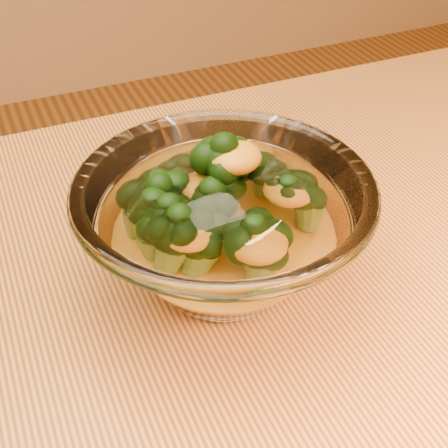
{
  "coord_description": "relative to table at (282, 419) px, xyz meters",
  "views": [
    {
      "loc": [
        -0.17,
        -0.27,
        1.12
      ],
      "look_at": [
        -0.02,
        0.08,
        0.81
      ],
      "focal_mm": 50.0,
      "sensor_mm": 36.0,
      "label": 1
    }
  ],
  "objects": [
    {
      "name": "broccoli_heap",
      "position": [
        -0.02,
        0.09,
        0.17
      ],
      "size": [
        0.16,
        0.15,
        0.09
      ],
      "color": "black",
      "rests_on": "cheese_sauce"
    },
    {
      "name": "table",
      "position": [
        0.0,
        0.0,
        0.0
      ],
      "size": [
        1.2,
        0.8,
        0.75
      ],
      "color": "gold",
      "rests_on": "ground"
    },
    {
      "name": "cheese_sauce",
      "position": [
        -0.02,
        0.08,
        0.13
      ],
      "size": [
        0.12,
        0.12,
        0.03
      ],
      "primitive_type": "ellipsoid",
      "color": "orange",
      "rests_on": "glass_bowl"
    },
    {
      "name": "glass_bowl",
      "position": [
        -0.02,
        0.08,
        0.15
      ],
      "size": [
        0.23,
        0.23,
        0.1
      ],
      "color": "white",
      "rests_on": "table"
    }
  ]
}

